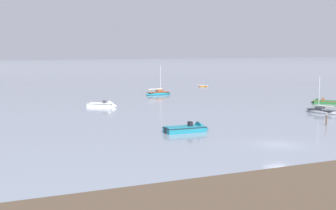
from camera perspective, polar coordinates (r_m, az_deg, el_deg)
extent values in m
plane|color=gray|center=(53.30, 12.55, -4.48)|extent=(800.00, 800.00, 0.00)
ellipsoid|color=gray|center=(81.02, 17.14, -0.76)|extent=(2.74, 5.51, 0.91)
cube|color=#33383F|center=(80.98, 17.15, -0.50)|extent=(2.41, 4.71, 0.09)
cube|color=#33383F|center=(81.10, 17.00, -0.31)|extent=(1.16, 1.44, 0.33)
cylinder|color=#B7BABF|center=(80.99, 16.94, 1.35)|extent=(0.09, 0.09, 5.01)
cylinder|color=beige|center=(80.54, 17.55, -0.13)|extent=(0.80, 2.88, 0.18)
ellipsoid|color=orange|center=(131.59, 4.03, 2.17)|extent=(2.32, 3.00, 0.46)
cube|color=silver|center=(131.58, 4.03, 2.25)|extent=(2.19, 2.79, 0.06)
cube|color=silver|center=(131.59, 4.03, 2.22)|extent=(0.86, 0.61, 0.05)
ellipsoid|color=#197084|center=(107.75, -1.11, 1.28)|extent=(6.00, 2.15, 1.02)
cube|color=brown|center=(107.71, -1.11, 1.49)|extent=(5.11, 1.92, 0.10)
cube|color=brown|center=(107.83, -0.97, 1.65)|extent=(1.48, 1.08, 0.37)
cylinder|color=#B7BABF|center=(107.75, -0.86, 3.04)|extent=(0.10, 0.10, 5.61)
cylinder|color=beige|center=(107.32, -1.46, 1.83)|extent=(3.26, 0.38, 0.20)
cube|color=#23602D|center=(94.97, 17.70, 0.26)|extent=(3.97, 4.31, 0.82)
cone|color=#23602D|center=(95.27, 16.40, 0.33)|extent=(2.09, 2.04, 1.64)
cube|color=brown|center=(94.95, 17.67, 0.45)|extent=(4.05, 4.40, 0.09)
cube|color=brown|center=(94.99, 17.33, 0.66)|extent=(0.65, 0.63, 0.45)
cube|color=white|center=(86.38, -7.72, -0.07)|extent=(4.56, 4.33, 0.87)
cone|color=white|center=(85.48, -6.29, -0.12)|extent=(2.20, 2.24, 1.75)
cube|color=#33383F|center=(86.33, -7.69, 0.15)|extent=(4.66, 4.42, 0.10)
cube|color=#33383F|center=(86.04, -7.31, 0.37)|extent=(0.68, 0.69, 0.49)
cube|color=black|center=(87.26, -9.03, 0.06)|extent=(0.44, 0.44, 0.62)
cube|color=#197084|center=(59.78, 1.91, -2.91)|extent=(4.95, 2.20, 0.96)
cone|color=#197084|center=(60.90, 4.08, -2.75)|extent=(1.59, 1.98, 1.93)
cube|color=black|center=(59.74, 1.96, -2.57)|extent=(5.06, 2.24, 0.11)
cube|color=black|center=(59.98, 2.55, -2.16)|extent=(0.45, 0.65, 0.53)
cube|color=black|center=(58.78, -0.20, -2.92)|extent=(0.31, 0.39, 0.68)
cylinder|color=#4E3323|center=(68.43, 17.68, -1.66)|extent=(0.18, 0.18, 1.67)
cylinder|color=silver|center=(68.33, 17.71, -1.02)|extent=(0.22, 0.22, 0.08)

